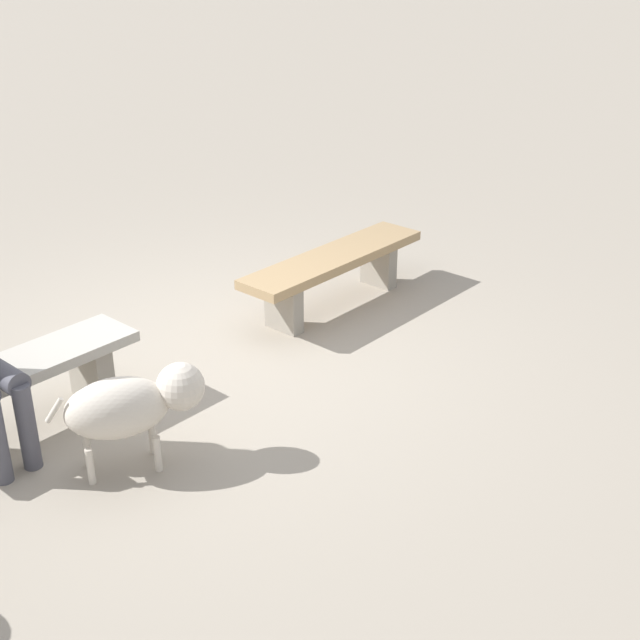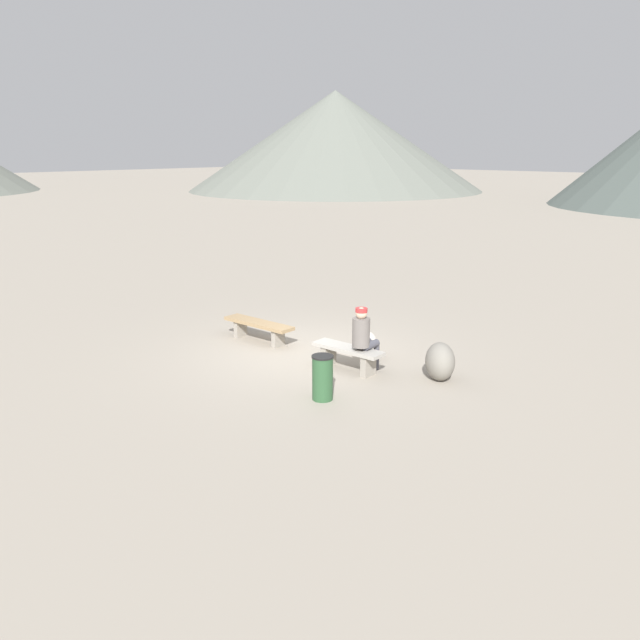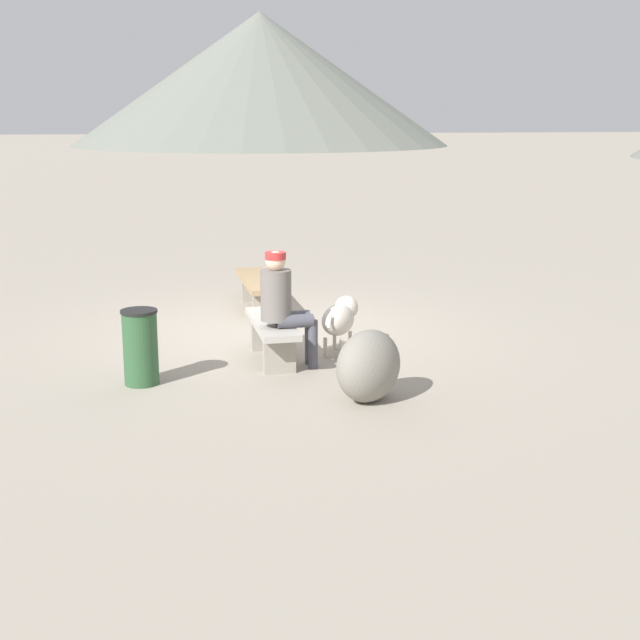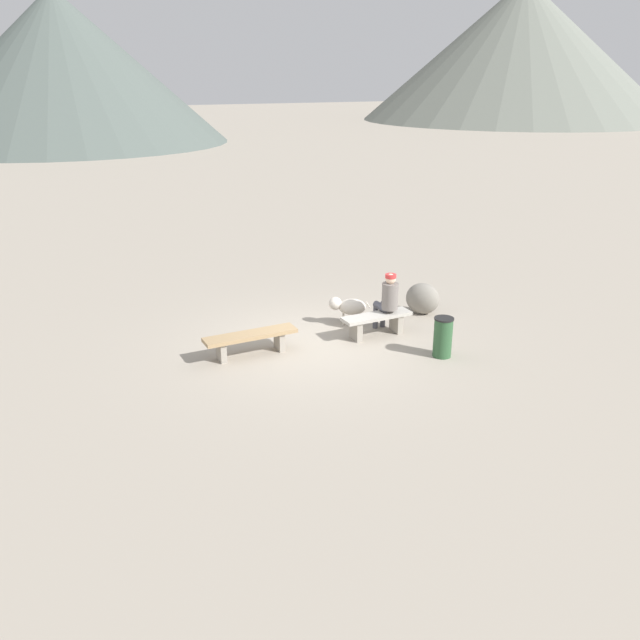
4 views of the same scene
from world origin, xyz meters
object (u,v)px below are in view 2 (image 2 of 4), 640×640
(dog, at_px, (365,338))
(trash_bin, at_px, (323,378))
(seated_person, at_px, (363,334))
(bench_right, at_px, (348,354))
(boulder, at_px, (440,361))
(bench_left, at_px, (259,326))

(dog, relative_size, trash_bin, 1.05)
(seated_person, relative_size, trash_bin, 1.65)
(dog, height_order, trash_bin, trash_bin)
(bench_right, distance_m, boulder, 1.79)
(bench_right, height_order, trash_bin, trash_bin)
(trash_bin, distance_m, boulder, 2.43)
(seated_person, xyz_separation_m, dog, (-0.55, 0.75, -0.35))
(boulder, bearing_deg, bench_right, -154.99)
(bench_left, distance_m, boulder, 4.41)
(bench_left, relative_size, dog, 2.23)
(boulder, bearing_deg, trash_bin, -113.64)
(trash_bin, bearing_deg, bench_left, 154.86)
(bench_left, relative_size, trash_bin, 2.33)
(dog, distance_m, boulder, 1.87)
(seated_person, height_order, dog, seated_person)
(bench_right, distance_m, trash_bin, 1.60)
(seated_person, xyz_separation_m, boulder, (1.32, 0.67, -0.41))
(dog, xyz_separation_m, boulder, (1.86, -0.08, -0.06))
(bench_left, xyz_separation_m, bench_right, (2.74, -0.13, -0.02))
(seated_person, distance_m, trash_bin, 1.64)
(bench_left, distance_m, seated_person, 3.07)
(bench_left, bearing_deg, bench_right, -4.80)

